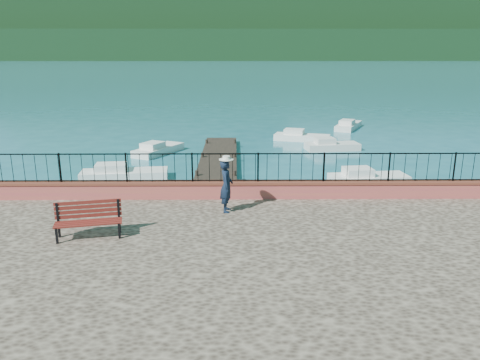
{
  "coord_description": "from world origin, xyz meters",
  "views": [
    {
      "loc": [
        -1.05,
        -11.45,
        6.04
      ],
      "look_at": [
        -0.92,
        2.0,
        2.3
      ],
      "focal_mm": 35.0,
      "sensor_mm": 36.0,
      "label": 1
    }
  ],
  "objects_px": {
    "boat_1": "(369,175)",
    "boat_5": "(349,124)",
    "boat_4": "(302,135)",
    "park_bench": "(89,227)",
    "boat_2": "(332,144)",
    "boat_0": "(124,171)",
    "person": "(226,186)",
    "boat_3": "(158,147)"
  },
  "relations": [
    {
      "from": "park_bench",
      "to": "boat_5",
      "type": "distance_m",
      "value": 28.46
    },
    {
      "from": "park_bench",
      "to": "boat_1",
      "type": "bearing_deg",
      "value": 30.5
    },
    {
      "from": "boat_1",
      "to": "boat_5",
      "type": "height_order",
      "value": "same"
    },
    {
      "from": "park_bench",
      "to": "person",
      "type": "relative_size",
      "value": 1.1
    },
    {
      "from": "boat_4",
      "to": "boat_5",
      "type": "bearing_deg",
      "value": 65.89
    },
    {
      "from": "boat_5",
      "to": "boat_1",
      "type": "bearing_deg",
      "value": -163.89
    },
    {
      "from": "boat_0",
      "to": "boat_3",
      "type": "relative_size",
      "value": 1.15
    },
    {
      "from": "boat_1",
      "to": "boat_3",
      "type": "distance_m",
      "value": 12.83
    },
    {
      "from": "park_bench",
      "to": "boat_4",
      "type": "bearing_deg",
      "value": 55.07
    },
    {
      "from": "park_bench",
      "to": "boat_5",
      "type": "bearing_deg",
      "value": 50.83
    },
    {
      "from": "boat_0",
      "to": "boat_2",
      "type": "relative_size",
      "value": 1.24
    },
    {
      "from": "person",
      "to": "boat_4",
      "type": "relative_size",
      "value": 0.44
    },
    {
      "from": "boat_1",
      "to": "boat_3",
      "type": "relative_size",
      "value": 1.0
    },
    {
      "from": "person",
      "to": "boat_4",
      "type": "distance_m",
      "value": 18.88
    },
    {
      "from": "park_bench",
      "to": "boat_4",
      "type": "distance_m",
      "value": 21.99
    },
    {
      "from": "boat_2",
      "to": "boat_4",
      "type": "relative_size",
      "value": 0.88
    },
    {
      "from": "park_bench",
      "to": "boat_1",
      "type": "distance_m",
      "value": 13.83
    },
    {
      "from": "boat_0",
      "to": "boat_1",
      "type": "height_order",
      "value": "same"
    },
    {
      "from": "boat_2",
      "to": "boat_5",
      "type": "xyz_separation_m",
      "value": [
        2.96,
        8.25,
        0.0
      ]
    },
    {
      "from": "boat_0",
      "to": "boat_2",
      "type": "distance_m",
      "value": 13.34
    },
    {
      "from": "park_bench",
      "to": "boat_1",
      "type": "relative_size",
      "value": 0.5
    },
    {
      "from": "boat_4",
      "to": "boat_5",
      "type": "distance_m",
      "value": 6.74
    },
    {
      "from": "boat_2",
      "to": "boat_4",
      "type": "distance_m",
      "value": 3.49
    },
    {
      "from": "boat_0",
      "to": "boat_4",
      "type": "bearing_deg",
      "value": 38.37
    },
    {
      "from": "park_bench",
      "to": "boat_2",
      "type": "bearing_deg",
      "value": 47.57
    },
    {
      "from": "boat_1",
      "to": "boat_3",
      "type": "height_order",
      "value": "same"
    },
    {
      "from": "boat_2",
      "to": "boat_0",
      "type": "bearing_deg",
      "value": -157.3
    },
    {
      "from": "park_bench",
      "to": "boat_0",
      "type": "xyz_separation_m",
      "value": [
        -1.48,
        10.29,
        -1.09
      ]
    },
    {
      "from": "boat_2",
      "to": "boat_5",
      "type": "distance_m",
      "value": 8.76
    },
    {
      "from": "boat_0",
      "to": "boat_5",
      "type": "height_order",
      "value": "same"
    },
    {
      "from": "boat_5",
      "to": "park_bench",
      "type": "bearing_deg",
      "value": 178.97
    },
    {
      "from": "boat_4",
      "to": "boat_2",
      "type": "bearing_deg",
      "value": -48.1
    },
    {
      "from": "boat_5",
      "to": "boat_4",
      "type": "bearing_deg",
      "value": 165.01
    },
    {
      "from": "person",
      "to": "boat_4",
      "type": "bearing_deg",
      "value": -12.72
    },
    {
      "from": "person",
      "to": "boat_2",
      "type": "distance_m",
      "value": 16.38
    },
    {
      "from": "boat_3",
      "to": "boat_5",
      "type": "height_order",
      "value": "same"
    },
    {
      "from": "park_bench",
      "to": "boat_0",
      "type": "distance_m",
      "value": 10.45
    },
    {
      "from": "boat_0",
      "to": "boat_2",
      "type": "bearing_deg",
      "value": 24.14
    },
    {
      "from": "park_bench",
      "to": "boat_3",
      "type": "bearing_deg",
      "value": 80.6
    },
    {
      "from": "boat_4",
      "to": "boat_5",
      "type": "xyz_separation_m",
      "value": [
        4.43,
        5.08,
        0.0
      ]
    },
    {
      "from": "boat_3",
      "to": "park_bench",
      "type": "bearing_deg",
      "value": -149.22
    },
    {
      "from": "boat_2",
      "to": "boat_3",
      "type": "relative_size",
      "value": 0.92
    }
  ]
}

